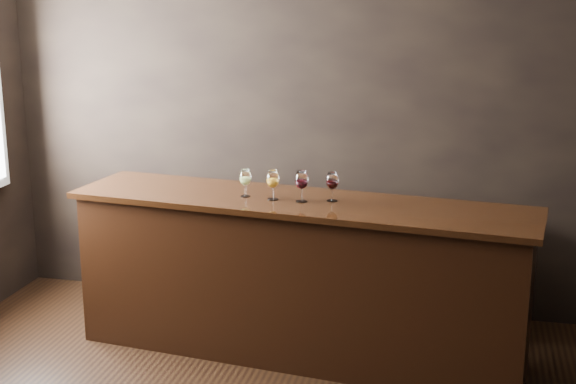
% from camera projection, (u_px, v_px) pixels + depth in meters
% --- Properties ---
extents(room_shell, '(5.02, 4.52, 2.81)m').
position_uv_depth(room_shell, '(195.00, 121.00, 4.10)').
color(room_shell, black).
rests_on(room_shell, ground).
extents(bar_counter, '(3.10, 1.01, 1.06)m').
position_uv_depth(bar_counter, '(299.00, 281.00, 5.47)').
color(bar_counter, black).
rests_on(bar_counter, ground).
extents(bar_top, '(3.21, 1.10, 0.04)m').
position_uv_depth(bar_top, '(299.00, 203.00, 5.33)').
color(bar_top, black).
rests_on(bar_top, bar_counter).
extents(back_bar_shelf, '(2.37, 0.40, 0.85)m').
position_uv_depth(back_bar_shelf, '(332.00, 262.00, 6.16)').
color(back_bar_shelf, black).
rests_on(back_bar_shelf, ground).
extents(glass_white, '(0.08, 0.08, 0.19)m').
position_uv_depth(glass_white, '(245.00, 178.00, 5.39)').
color(glass_white, white).
rests_on(glass_white, bar_top).
extents(glass_amber, '(0.09, 0.09, 0.20)m').
position_uv_depth(glass_amber, '(273.00, 180.00, 5.31)').
color(glass_amber, white).
rests_on(glass_amber, bar_top).
extents(glass_red_a, '(0.09, 0.09, 0.21)m').
position_uv_depth(glass_red_a, '(302.00, 181.00, 5.25)').
color(glass_red_a, white).
rests_on(glass_red_a, bar_top).
extents(glass_red_b, '(0.08, 0.08, 0.19)m').
position_uv_depth(glass_red_b, '(332.00, 182.00, 5.27)').
color(glass_red_b, white).
rests_on(glass_red_b, bar_top).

